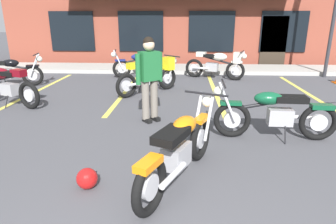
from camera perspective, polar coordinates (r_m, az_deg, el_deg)
The scene contains 13 objects.
ground_plane at distance 4.86m, azimuth -1.71°, elevation -6.56°, with size 80.00×80.00×0.00m, color #47474C.
sidewalk_kerb at distance 11.90m, azimuth 1.29°, elevation 8.44°, with size 22.00×1.80×0.14m, color #A8A59E.
brick_storefront_building at distance 15.95m, azimuth 1.89°, elevation 17.18°, with size 15.33×6.40×3.66m.
painted_stall_lines at distance 8.39m, azimuth 0.44°, elevation 4.00°, with size 7.80×4.80×0.01m.
motorcycle_foreground_classic at distance 3.68m, azimuth 2.39°, elevation -6.98°, with size 1.14×1.98×0.98m.
motorcycle_black_cruiser at distance 10.17m, azimuth -28.78°, elevation 6.91°, with size 2.08×0.88×0.98m.
motorcycle_silver_naked at distance 10.44m, azimuth -5.16°, elevation 9.23°, with size 2.09×0.82×0.98m.
motorcycle_blue_standard at distance 8.03m, azimuth -29.39°, elevation 4.93°, with size 1.99×1.10×0.98m.
motorcycle_green_cafe_racer at distance 8.18m, azimuth -3.31°, elevation 7.38°, with size 1.65×1.66×0.98m.
motorcycle_orange_scrambler at distance 5.30m, azimuth 19.95°, elevation -0.20°, with size 2.11×0.66×0.98m.
motorcycle_cream_vintage at distance 10.25m, azimuth 9.66°, elevation 9.28°, with size 2.03×1.02×0.98m.
person_in_black_shirt at distance 5.77m, azimuth -3.65°, elevation 7.26°, with size 0.53×0.46×1.68m.
helmet_on_pavement at distance 3.81m, azimuth -15.47°, elevation -12.34°, with size 0.26×0.26×0.26m.
Camera 1 is at (0.39, -0.88, 2.00)m, focal length 31.31 mm.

